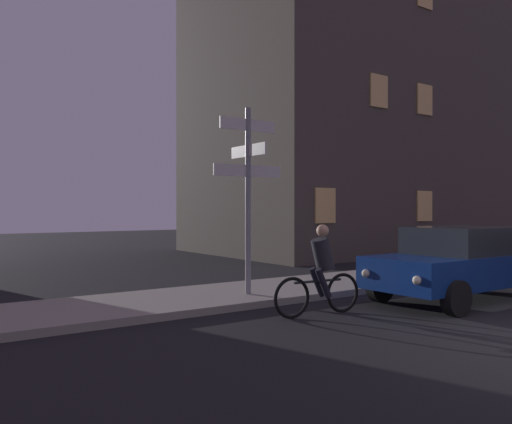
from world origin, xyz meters
TOP-DOWN VIEW (x-y plane):
  - sidewalk_kerb at (0.00, 5.85)m, footprint 40.00×2.53m
  - signpost at (-1.47, 5.41)m, footprint 1.64×1.22m
  - car_far_trailing at (2.00, 2.88)m, footprint 4.16×1.97m
  - cyclist at (-1.25, 3.45)m, footprint 1.82×0.36m
  - building_right_block at (9.88, 14.01)m, footprint 13.26×8.64m

SIDE VIEW (x-z plane):
  - sidewalk_kerb at x=0.00m, z-range 0.00..0.14m
  - cyclist at x=-1.25m, z-range -0.06..1.55m
  - car_far_trailing at x=2.00m, z-range 0.04..1.56m
  - signpost at x=-1.47m, z-range 0.51..4.32m
  - building_right_block at x=9.88m, z-range 0.00..19.90m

